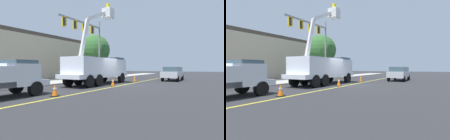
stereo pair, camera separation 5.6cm
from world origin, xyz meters
TOP-DOWN VIEW (x-y plane):
  - ground at (0.00, 0.00)m, footprint 120.00×120.00m
  - sidewalk_far_side at (0.22, 7.22)m, footprint 60.08×5.43m
  - lane_centre_stripe at (0.00, 0.00)m, footprint 49.98×1.68m
  - utility_bucket_truck at (-0.23, 2.47)m, footprint 8.27×2.79m
  - passing_minivan at (8.16, -3.08)m, footprint 4.86×2.07m
  - traffic_cone_mid_front at (-7.56, 0.69)m, footprint 0.40×0.40m
  - traffic_cone_mid_rear at (-1.25, 0.35)m, footprint 0.40×0.40m
  - traffic_cone_trailing at (3.74, 0.27)m, footprint 0.40×0.40m
  - traffic_signal_mast at (3.00, 6.11)m, footprint 7.38×0.71m
  - commercial_building_backdrop at (1.44, 17.35)m, footprint 26.39×8.33m
  - street_tree_right at (7.19, 7.88)m, footprint 4.40×4.40m

SIDE VIEW (x-z plane):
  - ground at x=0.00m, z-range 0.00..0.00m
  - lane_centre_stripe at x=0.00m, z-range 0.00..0.01m
  - sidewalk_far_side at x=0.22m, z-range 0.00..0.12m
  - traffic_cone_mid_front at x=-7.56m, z-range -0.01..0.69m
  - traffic_cone_mid_rear at x=-1.25m, z-range -0.01..0.71m
  - traffic_cone_trailing at x=3.74m, z-range -0.01..0.81m
  - passing_minivan at x=8.16m, z-range 0.13..1.82m
  - utility_bucket_truck at x=-0.23m, z-range -2.24..5.49m
  - commercial_building_backdrop at x=1.44m, z-range 0.00..6.47m
  - street_tree_right at x=7.19m, z-range 1.01..7.46m
  - traffic_signal_mast at x=3.00m, z-range 1.69..9.50m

